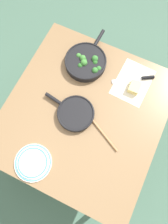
% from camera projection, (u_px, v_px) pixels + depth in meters
% --- Properties ---
extents(ground_plane, '(14.00, 14.00, 0.00)m').
position_uv_depth(ground_plane, '(84.00, 132.00, 2.02)').
color(ground_plane, '#476B56').
extents(dining_table_red, '(1.10, 1.03, 0.72)m').
position_uv_depth(dining_table_red, '(84.00, 116.00, 1.40)').
color(dining_table_red, olive).
rests_on(dining_table_red, ground_plane).
extents(skillet_broccoli, '(0.43, 0.29, 0.08)m').
position_uv_depth(skillet_broccoli, '(86.00, 62.00, 1.40)').
color(skillet_broccoli, black).
rests_on(skillet_broccoli, dining_table_red).
extents(skillet_eggs, '(0.24, 0.36, 0.04)m').
position_uv_depth(skillet_eggs, '(75.00, 113.00, 1.30)').
color(skillet_eggs, black).
rests_on(skillet_eggs, dining_table_red).
extents(wooden_spoon, '(0.20, 0.35, 0.02)m').
position_uv_depth(wooden_spoon, '(94.00, 123.00, 1.30)').
color(wooden_spoon, '#A87A4C').
rests_on(wooden_spoon, dining_table_red).
extents(parchment_sheet, '(0.32, 0.24, 0.00)m').
position_uv_depth(parchment_sheet, '(133.00, 82.00, 1.39)').
color(parchment_sheet, silver).
rests_on(parchment_sheet, dining_table_red).
extents(grater_knife, '(0.18, 0.27, 0.02)m').
position_uv_depth(grater_knife, '(139.00, 79.00, 1.39)').
color(grater_knife, silver).
rests_on(grater_knife, dining_table_red).
extents(cheese_block, '(0.09, 0.07, 0.05)m').
position_uv_depth(cheese_block, '(134.00, 87.00, 1.35)').
color(cheese_block, '#EFD67A').
rests_on(cheese_block, dining_table_red).
extents(dinner_plate_stack, '(0.23, 0.23, 0.03)m').
position_uv_depth(dinner_plate_stack, '(33.00, 163.00, 1.22)').
color(dinner_plate_stack, white).
rests_on(dinner_plate_stack, dining_table_red).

